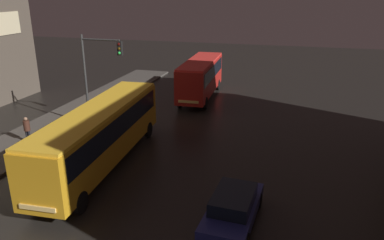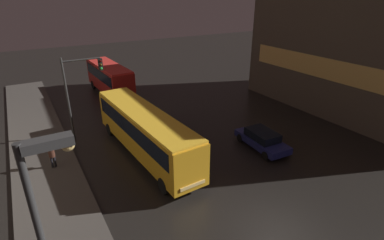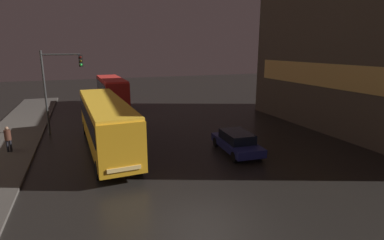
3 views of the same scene
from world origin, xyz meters
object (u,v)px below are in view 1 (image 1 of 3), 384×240
at_px(bus_near, 101,130).
at_px(pedestrian_mid, 27,127).
at_px(bus_far, 201,75).
at_px(car_taxi, 233,207).
at_px(traffic_light_main, 97,67).

distance_m(bus_near, pedestrian_mid, 6.15).
xyz_separation_m(bus_far, car_taxi, (6.00, -17.92, -1.36)).
height_order(bus_far, car_taxi, bus_far).
xyz_separation_m(bus_near, traffic_light_main, (-2.96, 5.28, 2.25)).
height_order(car_taxi, traffic_light_main, traffic_light_main).
bearing_deg(car_taxi, traffic_light_main, -35.30).
bearing_deg(pedestrian_mid, car_taxi, -110.93).
relative_size(car_taxi, traffic_light_main, 0.70).
height_order(bus_far, pedestrian_mid, bus_far).
bearing_deg(car_taxi, pedestrian_mid, -15.52).
bearing_deg(pedestrian_mid, bus_far, -32.21).
bearing_deg(car_taxi, bus_far, -67.96).
bearing_deg(pedestrian_mid, traffic_light_main, -39.02).
relative_size(bus_near, car_taxi, 2.66).
bearing_deg(pedestrian_mid, bus_near, -104.90).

